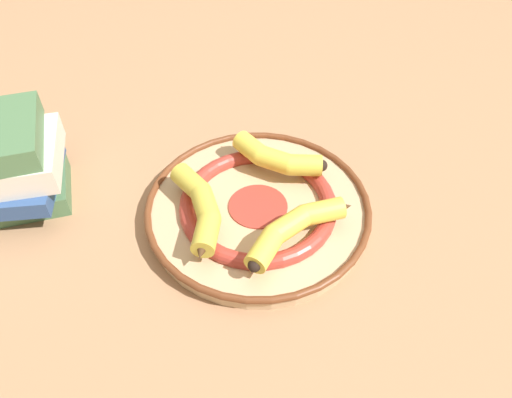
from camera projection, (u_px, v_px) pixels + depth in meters
The scene contains 5 objects.
ground_plane at pixel (273, 229), 0.77m from camera, with size 2.80×2.80×0.00m, color #A87A56.
decorative_bowl at pixel (256, 209), 0.77m from camera, with size 0.35×0.35×0.04m.
banana_a at pixel (274, 157), 0.80m from camera, with size 0.09×0.16×0.03m.
banana_b at pixel (295, 227), 0.70m from camera, with size 0.19×0.06×0.03m.
banana_c at pixel (201, 208), 0.72m from camera, with size 0.10×0.18×0.03m.
Camera 1 is at (0.33, 0.36, 0.59)m, focal length 35.00 mm.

